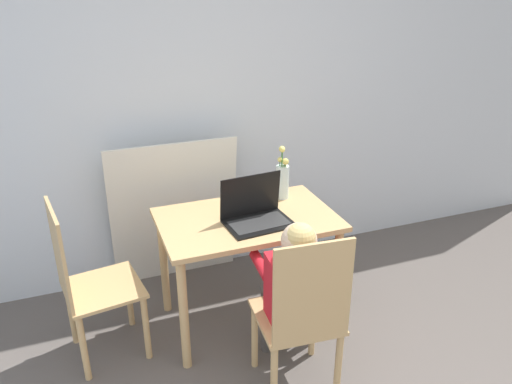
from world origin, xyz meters
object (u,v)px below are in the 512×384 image
chair_occupied (302,317)px  flower_vase (283,178)px  person_seated (293,281)px  chair_spare (88,284)px  laptop (255,212)px  water_bottle (261,194)px

chair_occupied → flower_vase: flower_vase is taller
person_seated → chair_spare: bearing=-24.3°
chair_spare → person_seated: (0.97, -0.53, 0.12)m
laptop → flower_vase: bearing=37.1°
chair_spare → water_bottle: size_ratio=4.15×
chair_spare → water_bottle: bearing=-95.7°
chair_spare → flower_vase: size_ratio=2.80×
chair_spare → flower_vase: (1.22, 0.18, 0.37)m
chair_occupied → laptop: 0.67m
chair_occupied → flower_vase: bearing=-102.4°
person_seated → water_bottle: size_ratio=4.18×
laptop → flower_vase: flower_vase is taller
chair_occupied → chair_spare: same height
laptop → flower_vase: 0.37m
chair_spare → person_seated: bearing=-127.3°
chair_spare → laptop: 0.99m
person_seated → water_bottle: (0.05, 0.58, 0.22)m
chair_occupied → water_bottle: size_ratio=4.15×
chair_occupied → laptop: bearing=-84.0°
person_seated → flower_vase: flower_vase is taller
chair_occupied → flower_vase: (0.26, 0.85, 0.37)m
person_seated → flower_vase: (0.25, 0.72, 0.25)m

